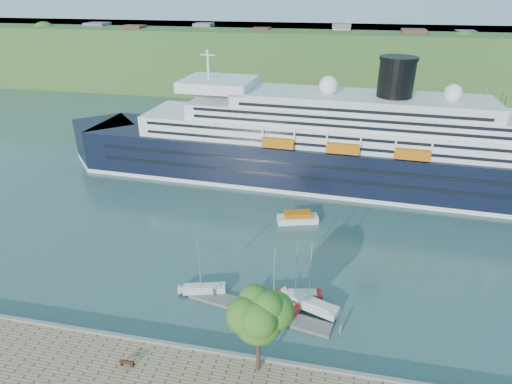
# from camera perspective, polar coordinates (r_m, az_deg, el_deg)

# --- Properties ---
(ground) EXTENTS (400.00, 400.00, 0.00)m
(ground) POSITION_cam_1_polar(r_m,az_deg,el_deg) (54.19, -6.48, -20.87)
(ground) COLOR #325956
(ground) RESTS_ON ground
(far_hillside) EXTENTS (400.00, 50.00, 24.00)m
(far_hillside) POSITION_cam_1_polar(r_m,az_deg,el_deg) (182.41, 7.76, 17.11)
(far_hillside) COLOR #366227
(far_hillside) RESTS_ON ground
(quay_coping) EXTENTS (220.00, 0.50, 0.30)m
(quay_coping) POSITION_cam_1_polar(r_m,az_deg,el_deg) (53.23, -6.61, -20.17)
(quay_coping) COLOR slate
(quay_coping) RESTS_ON promenade
(cruise_ship) EXTENTS (122.03, 23.33, 27.25)m
(cruise_ship) POSITION_cam_1_polar(r_m,az_deg,el_deg) (91.50, 9.32, 9.27)
(cruise_ship) COLOR black
(cruise_ship) RESTS_ON ground
(park_bench) EXTENTS (1.63, 0.72, 1.03)m
(park_bench) POSITION_cam_1_polar(r_m,az_deg,el_deg) (53.18, -16.80, -20.88)
(park_bench) COLOR #492515
(park_bench) RESTS_ON promenade
(promenade_tree) EXTENTS (7.00, 7.00, 11.60)m
(promenade_tree) POSITION_cam_1_polar(r_m,az_deg,el_deg) (47.11, 0.32, -17.79)
(promenade_tree) COLOR #2A5B18
(promenade_tree) RESTS_ON promenade
(floating_pontoon) EXTENTS (20.02, 6.27, 0.44)m
(floating_pontoon) POSITION_cam_1_polar(r_m,az_deg,el_deg) (59.15, 0.25, -15.48)
(floating_pontoon) COLOR slate
(floating_pontoon) RESTS_ON ground
(sailboat_white_near) EXTENTS (6.74, 3.50, 8.38)m
(sailboat_white_near) POSITION_cam_1_polar(r_m,az_deg,el_deg) (60.02, -7.08, -10.16)
(sailboat_white_near) COLOR silver
(sailboat_white_near) RESTS_ON ground
(sailboat_red) EXTENTS (7.25, 4.58, 9.11)m
(sailboat_red) POSITION_cam_1_polar(r_m,az_deg,el_deg) (56.94, 2.85, -11.78)
(sailboat_red) COLOR maroon
(sailboat_red) RESTS_ON ground
(sailboat_white_far) EXTENTS (8.13, 4.80, 10.16)m
(sailboat_white_far) POSITION_cam_1_polar(r_m,az_deg,el_deg) (56.67, 7.70, -11.56)
(sailboat_white_far) COLOR silver
(sailboat_white_far) RESTS_ON ground
(tender_launch) EXTENTS (7.89, 4.54, 2.07)m
(tender_launch) POSITION_cam_1_polar(r_m,az_deg,el_deg) (78.67, 5.58, -3.35)
(tender_launch) COLOR #C7610B
(tender_launch) RESTS_ON ground
(sailboat_extra) EXTENTS (7.24, 3.33, 9.03)m
(sailboat_extra) POSITION_cam_1_polar(r_m,az_deg,el_deg) (58.44, 5.86, -10.82)
(sailboat_extra) COLOR maroon
(sailboat_extra) RESTS_ON ground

